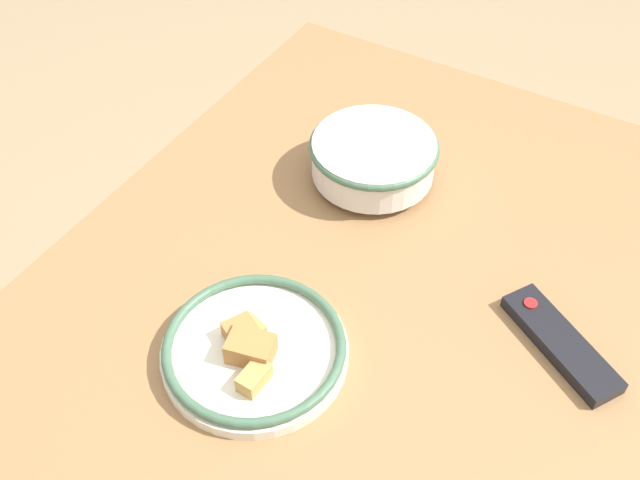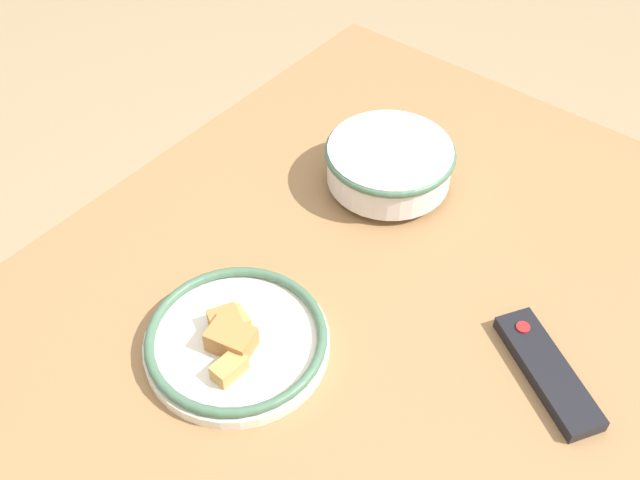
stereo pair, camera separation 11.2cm
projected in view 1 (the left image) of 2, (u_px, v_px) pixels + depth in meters
dining_table at (388, 329)px, 1.15m from camera, size 1.18×1.00×0.71m
noodle_bowl at (373, 157)px, 1.24m from camera, size 0.21×0.21×0.08m
food_plate at (254, 349)px, 1.01m from camera, size 0.25×0.25×0.05m
tv_remote at (561, 343)px, 1.02m from camera, size 0.15×0.19×0.02m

